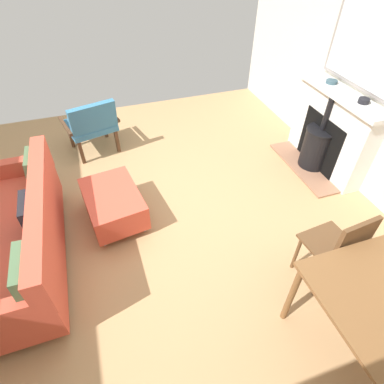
{
  "coord_description": "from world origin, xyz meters",
  "views": [
    {
      "loc": [
        0.09,
        2.48,
        2.58
      ],
      "look_at": [
        -0.6,
        0.39,
        0.58
      ],
      "focal_mm": 29.14,
      "sensor_mm": 36.0,
      "label": 1
    }
  ],
  "objects_px": {
    "mantel_bowl_far": "(364,100)",
    "dining_chair_near_fireplace": "(339,246)",
    "ottoman": "(113,203)",
    "armchair_accent": "(91,123)",
    "fireplace": "(327,135)",
    "sofa": "(19,237)",
    "mantel_bowl_near": "(332,81)"
  },
  "relations": [
    {
      "from": "armchair_accent",
      "to": "dining_chair_near_fireplace",
      "type": "xyz_separation_m",
      "value": [
        -1.77,
        2.8,
        0.07
      ]
    },
    {
      "from": "fireplace",
      "to": "dining_chair_near_fireplace",
      "type": "distance_m",
      "value": 1.88
    },
    {
      "from": "dining_chair_near_fireplace",
      "to": "fireplace",
      "type": "bearing_deg",
      "value": -123.68
    },
    {
      "from": "fireplace",
      "to": "sofa",
      "type": "xyz_separation_m",
      "value": [
        3.63,
        0.46,
        -0.11
      ]
    },
    {
      "from": "fireplace",
      "to": "armchair_accent",
      "type": "height_order",
      "value": "fireplace"
    },
    {
      "from": "dining_chair_near_fireplace",
      "to": "mantel_bowl_far",
      "type": "bearing_deg",
      "value": -130.61
    },
    {
      "from": "fireplace",
      "to": "ottoman",
      "type": "relative_size",
      "value": 1.56
    },
    {
      "from": "mantel_bowl_near",
      "to": "dining_chair_near_fireplace",
      "type": "relative_size",
      "value": 0.15
    },
    {
      "from": "fireplace",
      "to": "ottoman",
      "type": "height_order",
      "value": "fireplace"
    },
    {
      "from": "armchair_accent",
      "to": "fireplace",
      "type": "bearing_deg",
      "value": 156.3
    },
    {
      "from": "fireplace",
      "to": "sofa",
      "type": "height_order",
      "value": "fireplace"
    },
    {
      "from": "mantel_bowl_far",
      "to": "sofa",
      "type": "distance_m",
      "value": 3.74
    },
    {
      "from": "ottoman",
      "to": "mantel_bowl_near",
      "type": "bearing_deg",
      "value": -171.76
    },
    {
      "from": "mantel_bowl_near",
      "to": "sofa",
      "type": "distance_m",
      "value": 3.8
    },
    {
      "from": "mantel_bowl_far",
      "to": "mantel_bowl_near",
      "type": "bearing_deg",
      "value": -90.0
    },
    {
      "from": "fireplace",
      "to": "mantel_bowl_near",
      "type": "xyz_separation_m",
      "value": [
        -0.04,
        -0.25,
        0.59
      ]
    },
    {
      "from": "ottoman",
      "to": "dining_chair_near_fireplace",
      "type": "xyz_separation_m",
      "value": [
        -1.71,
        1.41,
        0.29
      ]
    },
    {
      "from": "dining_chair_near_fireplace",
      "to": "ottoman",
      "type": "bearing_deg",
      "value": -39.47
    },
    {
      "from": "sofa",
      "to": "fireplace",
      "type": "bearing_deg",
      "value": -172.71
    },
    {
      "from": "mantel_bowl_far",
      "to": "ottoman",
      "type": "xyz_separation_m",
      "value": [
        2.79,
        -0.14,
        -0.83
      ]
    },
    {
      "from": "fireplace",
      "to": "dining_chair_near_fireplace",
      "type": "relative_size",
      "value": 1.5
    },
    {
      "from": "sofa",
      "to": "ottoman",
      "type": "distance_m",
      "value": 0.94
    },
    {
      "from": "sofa",
      "to": "ottoman",
      "type": "bearing_deg",
      "value": -160.65
    },
    {
      "from": "sofa",
      "to": "dining_chair_near_fireplace",
      "type": "bearing_deg",
      "value": 157.03
    },
    {
      "from": "mantel_bowl_far",
      "to": "dining_chair_near_fireplace",
      "type": "height_order",
      "value": "mantel_bowl_far"
    },
    {
      "from": "ottoman",
      "to": "dining_chair_near_fireplace",
      "type": "distance_m",
      "value": 2.23
    },
    {
      "from": "fireplace",
      "to": "mantel_bowl_far",
      "type": "height_order",
      "value": "mantel_bowl_far"
    },
    {
      "from": "mantel_bowl_near",
      "to": "ottoman",
      "type": "height_order",
      "value": "mantel_bowl_near"
    },
    {
      "from": "mantel_bowl_far",
      "to": "dining_chair_near_fireplace",
      "type": "distance_m",
      "value": 1.75
    },
    {
      "from": "fireplace",
      "to": "mantel_bowl_far",
      "type": "distance_m",
      "value": 0.67
    },
    {
      "from": "mantel_bowl_near",
      "to": "dining_chair_near_fireplace",
      "type": "xyz_separation_m",
      "value": [
        1.08,
        1.81,
        -0.53
      ]
    },
    {
      "from": "armchair_accent",
      "to": "dining_chair_near_fireplace",
      "type": "relative_size",
      "value": 0.9
    }
  ]
}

